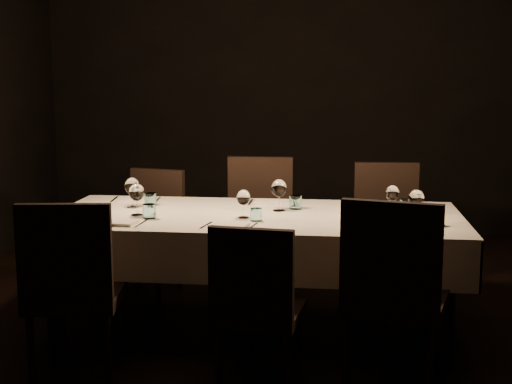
# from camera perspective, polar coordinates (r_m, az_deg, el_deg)

# --- Properties ---
(room) EXTENTS (5.01, 6.01, 3.01)m
(room) POSITION_cam_1_polar(r_m,az_deg,el_deg) (4.32, -0.00, 7.87)
(room) COLOR black
(room) RESTS_ON ground
(dining_table) EXTENTS (2.52, 1.12, 0.76)m
(dining_table) POSITION_cam_1_polar(r_m,az_deg,el_deg) (4.41, -0.00, -2.73)
(dining_table) COLOR black
(dining_table) RESTS_ON ground
(chair_near_left) EXTENTS (0.53, 0.53, 0.98)m
(chair_near_left) POSITION_cam_1_polar(r_m,az_deg,el_deg) (3.85, -14.54, -7.11)
(chair_near_left) COLOR black
(chair_near_left) RESTS_ON ground
(place_setting_near_left) EXTENTS (0.36, 0.42, 0.20)m
(place_setting_near_left) POSITION_cam_1_polar(r_m,az_deg,el_deg) (4.31, -9.79, -1.09)
(place_setting_near_left) COLOR silver
(place_setting_near_left) RESTS_ON dining_table
(chair_near_center) EXTENTS (0.47, 0.47, 0.88)m
(chair_near_center) POSITION_cam_1_polar(r_m,az_deg,el_deg) (3.63, -0.01, -8.63)
(chair_near_center) COLOR black
(chair_near_center) RESTS_ON ground
(place_setting_near_center) EXTENTS (0.32, 0.40, 0.17)m
(place_setting_near_center) POSITION_cam_1_polar(r_m,az_deg,el_deg) (4.18, -1.12, -1.43)
(place_setting_near_center) COLOR silver
(place_setting_near_center) RESTS_ON dining_table
(chair_near_right) EXTENTS (0.59, 0.59, 1.02)m
(chair_near_right) POSITION_cam_1_polar(r_m,az_deg,el_deg) (3.67, 10.96, -7.57)
(chair_near_right) COLOR black
(chair_near_right) RESTS_ON ground
(place_setting_near_right) EXTENTS (0.34, 0.41, 0.19)m
(place_setting_near_right) POSITION_cam_1_polar(r_m,az_deg,el_deg) (4.17, 12.90, -1.60)
(place_setting_near_right) COLOR silver
(place_setting_near_right) RESTS_ON dining_table
(chair_far_left) EXTENTS (0.52, 0.52, 0.91)m
(chair_far_left) POSITION_cam_1_polar(r_m,az_deg,el_deg) (5.40, -8.33, -2.57)
(chair_far_left) COLOR black
(chair_far_left) RESTS_ON ground
(place_setting_far_left) EXTENTS (0.36, 0.42, 0.20)m
(place_setting_far_left) POSITION_cam_1_polar(r_m,az_deg,el_deg) (4.75, -9.46, -0.12)
(place_setting_far_left) COLOR silver
(place_setting_far_left) RESTS_ON dining_table
(chair_far_center) EXTENTS (0.49, 0.49, 1.01)m
(chair_far_center) POSITION_cam_1_polar(r_m,az_deg,el_deg) (5.24, 0.21, -2.31)
(chair_far_center) COLOR black
(chair_far_center) RESTS_ON ground
(place_setting_far_center) EXTENTS (0.36, 0.42, 0.20)m
(place_setting_far_center) POSITION_cam_1_polar(r_m,az_deg,el_deg) (4.58, 2.02, -0.32)
(place_setting_far_center) COLOR silver
(place_setting_far_center) RESTS_ON dining_table
(chair_far_right) EXTENTS (0.50, 0.50, 0.98)m
(chair_far_right) POSITION_cam_1_polar(r_m,az_deg,el_deg) (5.26, 10.46, -2.58)
(chair_far_right) COLOR black
(chair_far_right) RESTS_ON ground
(place_setting_far_right) EXTENTS (0.32, 0.40, 0.18)m
(place_setting_far_right) POSITION_cam_1_polar(r_m,az_deg,el_deg) (4.58, 10.81, -0.61)
(place_setting_far_right) COLOR silver
(place_setting_far_right) RESTS_ON dining_table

